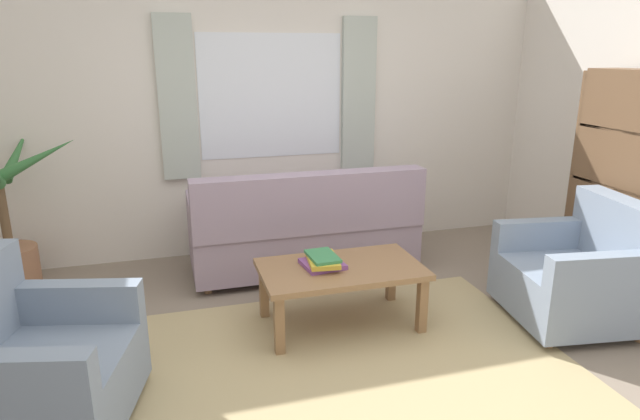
{
  "coord_description": "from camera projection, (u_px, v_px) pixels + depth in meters",
  "views": [
    {
      "loc": [
        -0.98,
        -2.73,
        1.85
      ],
      "look_at": [
        0.02,
        0.7,
        0.8
      ],
      "focal_mm": 30.45,
      "sensor_mm": 36.0,
      "label": 1
    }
  ],
  "objects": [
    {
      "name": "ground_plane",
      "position": [
        348.0,
        367.0,
        3.3
      ],
      "size": [
        6.24,
        6.24,
        0.0
      ],
      "primitive_type": "plane",
      "color": "gray"
    },
    {
      "name": "wall_back",
      "position": [
        270.0,
        112.0,
        5.02
      ],
      "size": [
        5.32,
        0.12,
        2.6
      ],
      "primitive_type": "cube",
      "color": "silver",
      "rests_on": "ground_plane"
    },
    {
      "name": "window_with_curtains",
      "position": [
        272.0,
        97.0,
        4.9
      ],
      "size": [
        1.98,
        0.07,
        1.4
      ],
      "color": "white"
    },
    {
      "name": "area_rug",
      "position": [
        348.0,
        366.0,
        3.3
      ],
      "size": [
        2.71,
        2.02,
        0.01
      ],
      "primitive_type": "cube",
      "color": "tan",
      "rests_on": "ground_plane"
    },
    {
      "name": "couch",
      "position": [
        304.0,
        230.0,
        4.65
      ],
      "size": [
        1.9,
        0.82,
        0.92
      ],
      "rotation": [
        0.0,
        0.0,
        3.14
      ],
      "color": "#998499",
      "rests_on": "ground_plane"
    },
    {
      "name": "armchair_left",
      "position": [
        29.0,
        367.0,
        2.67
      ],
      "size": [
        1.0,
        1.01,
        0.88
      ],
      "rotation": [
        0.0,
        0.0,
        1.33
      ],
      "color": "gray",
      "rests_on": "ground_plane"
    },
    {
      "name": "armchair_right",
      "position": [
        579.0,
        274.0,
        3.78
      ],
      "size": [
        0.93,
        0.95,
        0.88
      ],
      "rotation": [
        0.0,
        0.0,
        -1.71
      ],
      "color": "gray",
      "rests_on": "ground_plane"
    },
    {
      "name": "coffee_table",
      "position": [
        341.0,
        274.0,
        3.7
      ],
      "size": [
        1.1,
        0.64,
        0.44
      ],
      "color": "olive",
      "rests_on": "ground_plane"
    },
    {
      "name": "book_stack_on_table",
      "position": [
        323.0,
        261.0,
        3.68
      ],
      "size": [
        0.29,
        0.34,
        0.08
      ],
      "color": "#7F478C",
      "rests_on": "coffee_table"
    },
    {
      "name": "potted_plant",
      "position": [
        8.0,
        234.0,
        4.23
      ],
      "size": [
        1.06,
        1.08,
        1.28
      ],
      "color": "#9E6B4C",
      "rests_on": "ground_plane"
    },
    {
      "name": "bookshelf",
      "position": [
        629.0,
        184.0,
        4.06
      ],
      "size": [
        0.3,
        0.94,
        1.72
      ],
      "rotation": [
        0.0,
        0.0,
        1.57
      ],
      "color": "brown",
      "rests_on": "ground_plane"
    }
  ]
}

